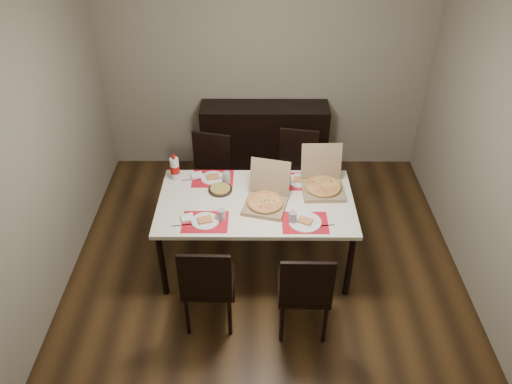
# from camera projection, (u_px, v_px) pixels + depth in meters

# --- Properties ---
(ground) EXTENTS (3.80, 4.00, 0.02)m
(ground) POSITION_uv_depth(u_px,v_px,m) (265.00, 273.00, 4.89)
(ground) COLOR #3F2913
(ground) RESTS_ON ground
(room_walls) EXTENTS (3.84, 4.02, 2.62)m
(room_walls) POSITION_uv_depth(u_px,v_px,m) (267.00, 90.00, 4.20)
(room_walls) COLOR gray
(room_walls) RESTS_ON ground
(sideboard) EXTENTS (1.50, 0.40, 0.90)m
(sideboard) POSITION_uv_depth(u_px,v_px,m) (264.00, 140.00, 6.05)
(sideboard) COLOR black
(sideboard) RESTS_ON ground
(dining_table) EXTENTS (1.80, 1.00, 0.75)m
(dining_table) POSITION_uv_depth(u_px,v_px,m) (256.00, 206.00, 4.62)
(dining_table) COLOR #EFE8C9
(dining_table) RESTS_ON ground
(chair_near_left) EXTENTS (0.43, 0.43, 0.93)m
(chair_near_left) POSITION_uv_depth(u_px,v_px,m) (208.00, 283.00, 4.09)
(chair_near_left) COLOR black
(chair_near_left) RESTS_ON ground
(chair_near_right) EXTENTS (0.42, 0.42, 0.93)m
(chair_near_right) POSITION_uv_depth(u_px,v_px,m) (304.00, 290.00, 4.03)
(chair_near_right) COLOR black
(chair_near_right) RESTS_ON ground
(chair_far_left) EXTENTS (0.51, 0.51, 0.93)m
(chair_far_left) POSITION_uv_depth(u_px,v_px,m) (209.00, 173.00, 5.37)
(chair_far_left) COLOR black
(chair_far_left) RESTS_ON ground
(chair_far_right) EXTENTS (0.49, 0.49, 0.93)m
(chair_far_right) POSITION_uv_depth(u_px,v_px,m) (297.00, 169.00, 5.43)
(chair_far_right) COLOR black
(chair_far_right) RESTS_ON ground
(setting_near_left) EXTENTS (0.48, 0.30, 0.11)m
(setting_near_left) POSITION_uv_depth(u_px,v_px,m) (207.00, 219.00, 4.34)
(setting_near_left) COLOR red
(setting_near_left) RESTS_ON dining_table
(setting_near_right) EXTENTS (0.46, 0.30, 0.11)m
(setting_near_right) POSITION_uv_depth(u_px,v_px,m) (302.00, 221.00, 4.32)
(setting_near_right) COLOR red
(setting_near_right) RESTS_ON dining_table
(setting_far_left) EXTENTS (0.50, 0.30, 0.11)m
(setting_far_left) POSITION_uv_depth(u_px,v_px,m) (215.00, 178.00, 4.85)
(setting_far_left) COLOR red
(setting_far_left) RESTS_ON dining_table
(setting_far_right) EXTENTS (0.47, 0.30, 0.11)m
(setting_far_right) POSITION_uv_depth(u_px,v_px,m) (296.00, 181.00, 4.80)
(setting_far_right) COLOR red
(setting_far_right) RESTS_ON dining_table
(napkin_loose) EXTENTS (0.16, 0.16, 0.02)m
(napkin_loose) POSITION_uv_depth(u_px,v_px,m) (265.00, 199.00, 4.60)
(napkin_loose) COLOR white
(napkin_loose) RESTS_ON dining_table
(pizza_box_center) EXTENTS (0.45, 0.48, 0.37)m
(pizza_box_center) POSITION_uv_depth(u_px,v_px,m) (266.00, 199.00, 4.51)
(pizza_box_center) COLOR #88704E
(pizza_box_center) RESTS_ON dining_table
(pizza_box_right) EXTENTS (0.40, 0.44, 0.39)m
(pizza_box_right) POSITION_uv_depth(u_px,v_px,m) (322.00, 184.00, 4.70)
(pizza_box_right) COLOR #88704E
(pizza_box_right) RESTS_ON dining_table
(faina_plate) EXTENTS (0.23, 0.23, 0.03)m
(faina_plate) POSITION_uv_depth(u_px,v_px,m) (220.00, 189.00, 4.70)
(faina_plate) COLOR black
(faina_plate) RESTS_ON dining_table
(dip_bowl) EXTENTS (0.15, 0.15, 0.03)m
(dip_bowl) POSITION_uv_depth(u_px,v_px,m) (264.00, 189.00, 4.71)
(dip_bowl) COLOR white
(dip_bowl) RESTS_ON dining_table
(soda_bottle) EXTENTS (0.09, 0.09, 0.27)m
(soda_bottle) POSITION_uv_depth(u_px,v_px,m) (175.00, 169.00, 4.81)
(soda_bottle) COLOR silver
(soda_bottle) RESTS_ON dining_table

